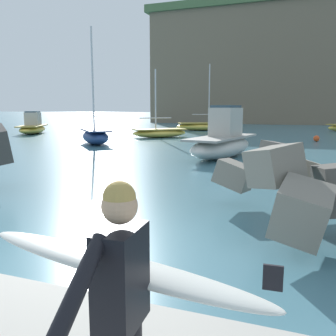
{
  "coord_description": "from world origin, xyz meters",
  "views": [
    {
      "loc": [
        3.36,
        -5.3,
        2.42
      ],
      "look_at": [
        1.2,
        0.5,
        1.4
      ],
      "focal_mm": 39.01,
      "sensor_mm": 36.0,
      "label": 1
    }
  ],
  "objects_px": {
    "boat_near_centre": "(160,132)",
    "mooring_buoy_inner": "(316,138)",
    "boat_mid_left": "(223,141)",
    "surfer_with_board": "(124,294)",
    "station_building_west": "(286,12)",
    "boat_near_right": "(33,127)",
    "boat_far_centre": "(95,136)",
    "boat_far_left": "(205,126)"
  },
  "relations": [
    {
      "from": "boat_mid_left",
      "to": "mooring_buoy_inner",
      "type": "distance_m",
      "value": 11.99
    },
    {
      "from": "boat_far_left",
      "to": "mooring_buoy_inner",
      "type": "relative_size",
      "value": 16.12
    },
    {
      "from": "station_building_west",
      "to": "boat_mid_left",
      "type": "bearing_deg",
      "value": -89.11
    },
    {
      "from": "boat_mid_left",
      "to": "mooring_buoy_inner",
      "type": "relative_size",
      "value": 13.6
    },
    {
      "from": "surfer_with_board",
      "to": "boat_far_left",
      "type": "xyz_separation_m",
      "value": [
        -9.23,
        37.13,
        -0.79
      ]
    },
    {
      "from": "boat_near_right",
      "to": "station_building_west",
      "type": "xyz_separation_m",
      "value": [
        19.66,
        54.67,
        21.47
      ]
    },
    {
      "from": "boat_far_centre",
      "to": "station_building_west",
      "type": "distance_m",
      "value": 65.81
    },
    {
      "from": "boat_near_right",
      "to": "boat_mid_left",
      "type": "relative_size",
      "value": 0.97
    },
    {
      "from": "surfer_with_board",
      "to": "boat_near_centre",
      "type": "xyz_separation_m",
      "value": [
        -10.27,
        26.38,
        -0.86
      ]
    },
    {
      "from": "surfer_with_board",
      "to": "station_building_west",
      "type": "xyz_separation_m",
      "value": [
        -3.76,
        81.17,
        20.83
      ]
    },
    {
      "from": "boat_far_left",
      "to": "station_building_west",
      "type": "height_order",
      "value": "station_building_west"
    },
    {
      "from": "surfer_with_board",
      "to": "station_building_west",
      "type": "relative_size",
      "value": 0.32
    },
    {
      "from": "station_building_west",
      "to": "boat_far_left",
      "type": "bearing_deg",
      "value": -97.08
    },
    {
      "from": "boat_mid_left",
      "to": "boat_far_centre",
      "type": "bearing_deg",
      "value": 159.02
    },
    {
      "from": "boat_far_left",
      "to": "boat_mid_left",
      "type": "bearing_deg",
      "value": -72.99
    },
    {
      "from": "boat_near_centre",
      "to": "mooring_buoy_inner",
      "type": "bearing_deg",
      "value": 2.72
    },
    {
      "from": "boat_near_right",
      "to": "boat_far_centre",
      "type": "xyz_separation_m",
      "value": [
        11.18,
        -6.94,
        -0.06
      ]
    },
    {
      "from": "surfer_with_board",
      "to": "boat_mid_left",
      "type": "height_order",
      "value": "boat_mid_left"
    },
    {
      "from": "boat_near_centre",
      "to": "boat_far_centre",
      "type": "bearing_deg",
      "value": -106.11
    },
    {
      "from": "boat_near_right",
      "to": "mooring_buoy_inner",
      "type": "height_order",
      "value": "boat_near_right"
    },
    {
      "from": "boat_near_right",
      "to": "mooring_buoy_inner",
      "type": "relative_size",
      "value": 13.2
    },
    {
      "from": "boat_near_centre",
      "to": "boat_near_right",
      "type": "relative_size",
      "value": 0.95
    },
    {
      "from": "surfer_with_board",
      "to": "boat_far_left",
      "type": "height_order",
      "value": "boat_far_left"
    },
    {
      "from": "boat_near_right",
      "to": "boat_mid_left",
      "type": "bearing_deg",
      "value": -27.1
    },
    {
      "from": "surfer_with_board",
      "to": "boat_near_centre",
      "type": "distance_m",
      "value": 28.32
    },
    {
      "from": "boat_mid_left",
      "to": "station_building_west",
      "type": "xyz_separation_m",
      "value": [
        -1.02,
        65.25,
        21.32
      ]
    },
    {
      "from": "boat_near_right",
      "to": "boat_far_centre",
      "type": "height_order",
      "value": "boat_far_centre"
    },
    {
      "from": "boat_mid_left",
      "to": "surfer_with_board",
      "type": "bearing_deg",
      "value": -80.21
    },
    {
      "from": "boat_near_centre",
      "to": "boat_far_left",
      "type": "distance_m",
      "value": 10.79
    },
    {
      "from": "boat_near_centre",
      "to": "boat_near_right",
      "type": "bearing_deg",
      "value": 179.5
    },
    {
      "from": "station_building_west",
      "to": "mooring_buoy_inner",
      "type": "bearing_deg",
      "value": -84.04
    },
    {
      "from": "boat_mid_left",
      "to": "mooring_buoy_inner",
      "type": "bearing_deg",
      "value": 67.21
    },
    {
      "from": "boat_near_right",
      "to": "boat_mid_left",
      "type": "height_order",
      "value": "boat_mid_left"
    },
    {
      "from": "surfer_with_board",
      "to": "boat_far_centre",
      "type": "relative_size",
      "value": 0.27
    },
    {
      "from": "surfer_with_board",
      "to": "mooring_buoy_inner",
      "type": "xyz_separation_m",
      "value": [
        1.89,
        26.96,
        -1.06
      ]
    },
    {
      "from": "boat_near_centre",
      "to": "station_building_west",
      "type": "distance_m",
      "value": 59.28
    },
    {
      "from": "surfer_with_board",
      "to": "station_building_west",
      "type": "distance_m",
      "value": 83.89
    },
    {
      "from": "mooring_buoy_inner",
      "to": "boat_mid_left",
      "type": "bearing_deg",
      "value": -112.79
    },
    {
      "from": "surfer_with_board",
      "to": "boat_far_centre",
      "type": "distance_m",
      "value": 23.08
    },
    {
      "from": "surfer_with_board",
      "to": "boat_near_right",
      "type": "relative_size",
      "value": 0.36
    },
    {
      "from": "surfer_with_board",
      "to": "boat_mid_left",
      "type": "xyz_separation_m",
      "value": [
        -2.75,
        15.92,
        -0.48
      ]
    },
    {
      "from": "boat_near_centre",
      "to": "boat_far_left",
      "type": "xyz_separation_m",
      "value": [
        1.03,
        10.74,
        0.06
      ]
    }
  ]
}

